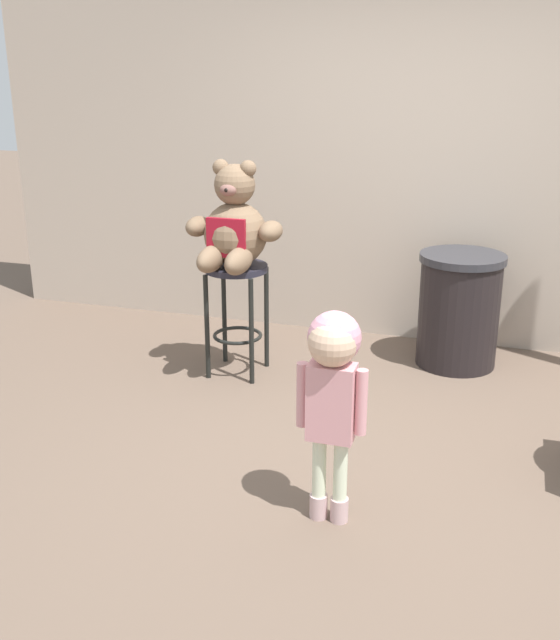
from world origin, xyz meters
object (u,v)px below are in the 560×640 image
object	(u,v)px
bar_stool_with_teddy	(237,296)
trash_bin	(459,310)
teddy_bear	(234,228)
child_walking	(333,373)

from	to	relation	value
bar_stool_with_teddy	trash_bin	distance (m)	1.51
bar_stool_with_teddy	teddy_bear	bearing A→B (deg)	-90.00
trash_bin	teddy_bear	bearing A→B (deg)	-155.80
bar_stool_with_teddy	trash_bin	size ratio (longest dim) A/B	0.96
child_walking	trash_bin	bearing A→B (deg)	-76.52
bar_stool_with_teddy	trash_bin	world-z (taller)	trash_bin
teddy_bear	bar_stool_with_teddy	bearing A→B (deg)	90.00
bar_stool_with_teddy	child_walking	bearing A→B (deg)	-56.12
bar_stool_with_teddy	trash_bin	bearing A→B (deg)	23.09
bar_stool_with_teddy	child_walking	size ratio (longest dim) A/B	0.75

